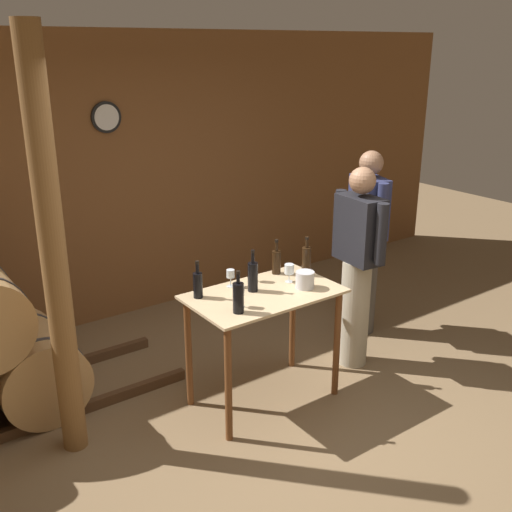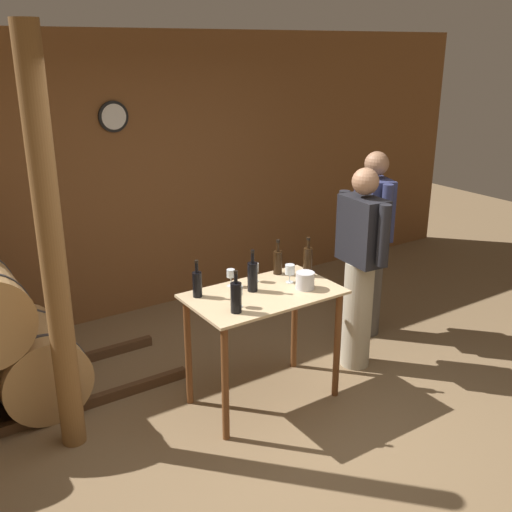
% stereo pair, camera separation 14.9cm
% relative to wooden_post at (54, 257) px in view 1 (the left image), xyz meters
% --- Properties ---
extents(ground_plane, '(14.00, 14.00, 0.00)m').
position_rel_wooden_post_xyz_m(ground_plane, '(1.35, -0.92, -1.35)').
color(ground_plane, brown).
extents(back_wall, '(8.40, 0.08, 2.70)m').
position_rel_wooden_post_xyz_m(back_wall, '(1.35, 1.80, 0.00)').
color(back_wall, brown).
rests_on(back_wall, ground_plane).
extents(tasting_table, '(1.10, 0.65, 0.88)m').
position_rel_wooden_post_xyz_m(tasting_table, '(1.37, -0.29, -0.65)').
color(tasting_table, '#D1B284').
rests_on(tasting_table, ground_plane).
extents(wooden_post, '(0.16, 0.16, 2.70)m').
position_rel_wooden_post_xyz_m(wooden_post, '(0.00, 0.00, 0.00)').
color(wooden_post, brown).
rests_on(wooden_post, ground_plane).
extents(wine_bottle_far_left, '(0.07, 0.07, 0.27)m').
position_rel_wooden_post_xyz_m(wine_bottle_far_left, '(0.94, -0.09, -0.37)').
color(wine_bottle_far_left, black).
rests_on(wine_bottle_far_left, tasting_table).
extents(wine_bottle_left, '(0.07, 0.07, 0.30)m').
position_rel_wooden_post_xyz_m(wine_bottle_left, '(1.03, -0.46, -0.36)').
color(wine_bottle_left, black).
rests_on(wine_bottle_left, tasting_table).
extents(wine_bottle_center, '(0.07, 0.07, 0.31)m').
position_rel_wooden_post_xyz_m(wine_bottle_center, '(1.32, -0.22, -0.35)').
color(wine_bottle_center, black).
rests_on(wine_bottle_center, tasting_table).
extents(wine_bottle_right, '(0.07, 0.07, 0.28)m').
position_rel_wooden_post_xyz_m(wine_bottle_right, '(1.67, -0.04, -0.37)').
color(wine_bottle_right, black).
rests_on(wine_bottle_right, tasting_table).
extents(wine_bottle_far_right, '(0.07, 0.07, 0.31)m').
position_rel_wooden_post_xyz_m(wine_bottle_far_right, '(1.84, -0.20, -0.35)').
color(wine_bottle_far_right, black).
rests_on(wine_bottle_far_right, tasting_table).
extents(wine_glass_near_left, '(0.06, 0.06, 0.15)m').
position_rel_wooden_post_xyz_m(wine_glass_near_left, '(1.09, -0.39, -0.36)').
color(wine_glass_near_left, silver).
rests_on(wine_glass_near_left, tasting_table).
extents(wine_glass_near_center, '(0.06, 0.06, 0.13)m').
position_rel_wooden_post_xyz_m(wine_glass_near_center, '(1.24, -0.05, -0.38)').
color(wine_glass_near_center, silver).
rests_on(wine_glass_near_center, tasting_table).
extents(wine_glass_near_right, '(0.06, 0.06, 0.14)m').
position_rel_wooden_post_xyz_m(wine_glass_near_right, '(1.44, -0.07, -0.37)').
color(wine_glass_near_right, silver).
rests_on(wine_glass_near_right, tasting_table).
extents(wine_glass_far_side, '(0.07, 0.07, 0.14)m').
position_rel_wooden_post_xyz_m(wine_glass_far_side, '(1.64, -0.23, -0.37)').
color(wine_glass_far_side, silver).
rests_on(wine_glass_far_side, tasting_table).
extents(ice_bucket, '(0.14, 0.14, 0.13)m').
position_rel_wooden_post_xyz_m(ice_bucket, '(1.66, -0.39, -0.41)').
color(ice_bucket, silver).
rests_on(ice_bucket, tasting_table).
extents(person_host, '(0.34, 0.56, 1.70)m').
position_rel_wooden_post_xyz_m(person_host, '(2.81, 0.11, -0.45)').
color(person_host, '#4C4742').
rests_on(person_host, ground_plane).
extents(person_visitor_with_scarf, '(0.25, 0.59, 1.68)m').
position_rel_wooden_post_xyz_m(person_visitor_with_scarf, '(2.31, -0.28, -0.46)').
color(person_visitor_with_scarf, '#B7AD93').
rests_on(person_visitor_with_scarf, ground_plane).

